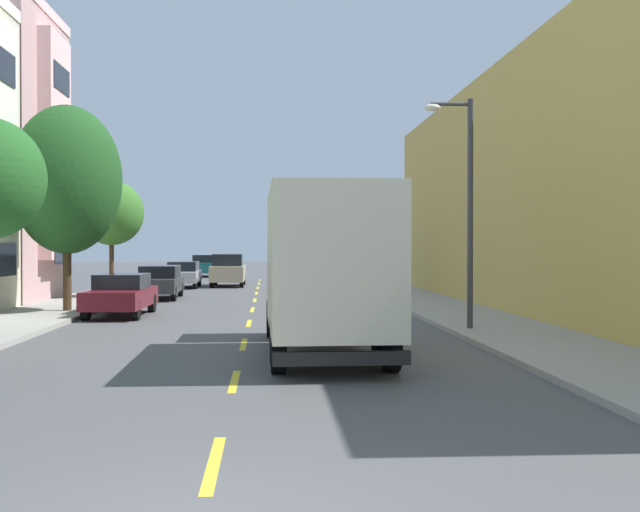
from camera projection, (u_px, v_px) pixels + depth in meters
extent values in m
plane|color=#4C4C4F|center=(256.00, 296.00, 36.09)|extent=(160.00, 160.00, 0.00)
cube|color=#99968E|center=(96.00, 298.00, 33.60)|extent=(3.20, 120.00, 0.14)
cube|color=#99968E|center=(409.00, 296.00, 34.58)|extent=(3.20, 120.00, 0.14)
cube|color=yellow|center=(214.00, 463.00, 8.15)|extent=(0.14, 2.20, 0.01)
cube|color=yellow|center=(234.00, 381.00, 13.14)|extent=(0.14, 2.20, 0.01)
cube|color=yellow|center=(244.00, 344.00, 18.13)|extent=(0.14, 2.20, 0.01)
cube|color=yellow|center=(249.00, 323.00, 23.12)|extent=(0.14, 2.20, 0.01)
cube|color=yellow|center=(252.00, 310.00, 28.11)|extent=(0.14, 2.20, 0.01)
cube|color=yellow|center=(255.00, 300.00, 33.09)|extent=(0.14, 2.20, 0.01)
cube|color=yellow|center=(257.00, 293.00, 38.08)|extent=(0.14, 2.20, 0.01)
cube|color=yellow|center=(258.00, 288.00, 43.07)|extent=(0.14, 2.20, 0.01)
cube|color=yellow|center=(259.00, 284.00, 48.06)|extent=(0.14, 2.20, 0.01)
cube|color=yellow|center=(260.00, 280.00, 53.04)|extent=(0.14, 2.20, 0.01)
cube|color=#1E232D|center=(4.00, 260.00, 24.77)|extent=(0.04, 2.35, 1.10)
cube|color=#1E232D|center=(4.00, 162.00, 24.73)|extent=(0.04, 2.35, 1.10)
cube|color=#1E232D|center=(3.00, 65.00, 24.69)|extent=(0.04, 2.35, 1.10)
cube|color=#FECACA|center=(42.00, 10.00, 31.65)|extent=(0.60, 6.88, 0.44)
cube|color=#FECACA|center=(55.00, 148.00, 31.76)|extent=(0.55, 3.10, 9.48)
cube|color=#1E232D|center=(63.00, 251.00, 31.83)|extent=(0.04, 2.35, 1.10)
cube|color=#1E232D|center=(62.00, 165.00, 31.78)|extent=(0.04, 2.35, 1.10)
cube|color=#1E232D|center=(62.00, 79.00, 31.74)|extent=(0.04, 2.35, 1.10)
cube|color=tan|center=(632.00, 188.00, 27.00)|extent=(10.00, 36.00, 8.93)
cylinder|color=#47331E|center=(67.00, 273.00, 26.10)|extent=(0.29, 0.29, 2.62)
ellipsoid|color=#1E4C1E|center=(67.00, 180.00, 26.06)|extent=(3.76, 3.76, 5.18)
cylinder|color=#47331E|center=(112.00, 267.00, 33.51)|extent=(0.21, 0.21, 2.66)
ellipsoid|color=#387028|center=(111.00, 213.00, 33.48)|extent=(2.86, 2.86, 2.90)
cylinder|color=#38383D|center=(470.00, 214.00, 20.44)|extent=(0.16, 0.16, 6.25)
cylinder|color=#38383D|center=(451.00, 104.00, 20.37)|extent=(1.10, 0.10, 0.10)
ellipsoid|color=silver|center=(432.00, 108.00, 20.34)|extent=(0.44, 0.28, 0.20)
cube|color=beige|center=(327.00, 259.00, 15.62)|extent=(2.49, 5.64, 2.88)
cube|color=beige|center=(313.00, 270.00, 19.56)|extent=(2.33, 1.94, 2.20)
cube|color=black|center=(310.00, 251.00, 20.46)|extent=(2.02, 0.11, 0.97)
cube|color=black|center=(342.00, 358.00, 12.93)|extent=(2.40, 0.20, 0.24)
cylinder|color=black|center=(353.00, 318.00, 19.72)|extent=(0.30, 0.96, 0.96)
cylinder|color=black|center=(272.00, 319.00, 19.54)|extent=(0.30, 0.96, 0.96)
cylinder|color=black|center=(391.00, 346.00, 14.13)|extent=(0.30, 0.96, 0.96)
cylinder|color=black|center=(278.00, 348.00, 13.95)|extent=(0.30, 0.96, 0.96)
cylinder|color=black|center=(381.00, 339.00, 15.23)|extent=(0.30, 0.96, 0.96)
cylinder|color=black|center=(277.00, 340.00, 15.05)|extent=(0.30, 0.96, 0.96)
cube|color=#333338|center=(159.00, 285.00, 34.02)|extent=(1.92, 4.74, 0.62)
cube|color=black|center=(160.00, 272.00, 34.39)|extent=(1.66, 2.85, 0.55)
cylinder|color=black|center=(136.00, 294.00, 32.36)|extent=(0.23, 0.66, 0.66)
cylinder|color=black|center=(174.00, 294.00, 32.51)|extent=(0.23, 0.66, 0.66)
cylinder|color=black|center=(146.00, 290.00, 35.55)|extent=(0.23, 0.66, 0.66)
cylinder|color=black|center=(180.00, 289.00, 35.69)|extent=(0.23, 0.66, 0.66)
cube|color=maroon|center=(121.00, 298.00, 25.50)|extent=(1.86, 4.52, 0.60)
cube|color=black|center=(122.00, 281.00, 25.71)|extent=(1.61, 2.18, 0.50)
cylinder|color=black|center=(86.00, 310.00, 23.93)|extent=(0.23, 0.66, 0.66)
cylinder|color=black|center=(136.00, 310.00, 24.02)|extent=(0.23, 0.66, 0.66)
cylinder|color=black|center=(108.00, 303.00, 26.98)|extent=(0.23, 0.66, 0.66)
cylinder|color=black|center=(152.00, 303.00, 27.07)|extent=(0.23, 0.66, 0.66)
cube|color=#195B60|center=(207.00, 267.00, 59.62)|extent=(2.11, 5.34, 0.80)
cube|color=black|center=(205.00, 259.00, 58.45)|extent=(1.79, 1.63, 0.60)
cylinder|color=black|center=(193.00, 273.00, 57.78)|extent=(0.23, 0.66, 0.66)
cylinder|color=black|center=(216.00, 273.00, 57.87)|extent=(0.23, 0.66, 0.66)
cylinder|color=black|center=(198.00, 272.00, 61.38)|extent=(0.23, 0.66, 0.66)
cylinder|color=black|center=(220.00, 272.00, 61.47)|extent=(0.23, 0.66, 0.66)
cube|color=#AD1E1E|center=(344.00, 281.00, 37.44)|extent=(1.76, 4.01, 0.62)
cube|color=black|center=(345.00, 270.00, 36.95)|extent=(1.54, 1.69, 0.55)
cylinder|color=black|center=(356.00, 286.00, 38.85)|extent=(0.22, 0.66, 0.66)
cylinder|color=black|center=(327.00, 286.00, 38.74)|extent=(0.22, 0.66, 0.66)
cylinder|color=black|center=(363.00, 289.00, 36.14)|extent=(0.22, 0.66, 0.66)
cylinder|color=black|center=(331.00, 289.00, 36.03)|extent=(0.22, 0.66, 0.66)
cube|color=silver|center=(322.00, 270.00, 54.67)|extent=(1.78, 4.02, 0.62)
cube|color=black|center=(322.00, 263.00, 54.19)|extent=(1.55, 1.70, 0.55)
cylinder|color=black|center=(331.00, 274.00, 56.08)|extent=(0.23, 0.66, 0.66)
cylinder|color=black|center=(310.00, 274.00, 55.99)|extent=(0.23, 0.66, 0.66)
cylinder|color=black|center=(333.00, 275.00, 53.36)|extent=(0.23, 0.66, 0.66)
cylinder|color=black|center=(312.00, 275.00, 53.27)|extent=(0.23, 0.66, 0.66)
cube|color=black|center=(327.00, 273.00, 48.88)|extent=(1.89, 4.73, 0.62)
cube|color=black|center=(328.00, 264.00, 48.50)|extent=(1.64, 2.84, 0.55)
cylinder|color=black|center=(337.00, 277.00, 50.54)|extent=(0.23, 0.66, 0.66)
cylinder|color=black|center=(313.00, 277.00, 50.41)|extent=(0.23, 0.66, 0.66)
cylinder|color=black|center=(342.00, 279.00, 47.36)|extent=(0.23, 0.66, 0.66)
cylinder|color=black|center=(317.00, 279.00, 47.22)|extent=(0.23, 0.66, 0.66)
cube|color=#B2B5BA|center=(183.00, 277.00, 43.43)|extent=(1.90, 4.73, 0.62)
cube|color=black|center=(184.00, 266.00, 43.80)|extent=(1.65, 2.85, 0.55)
cylinder|color=black|center=(166.00, 283.00, 41.78)|extent=(0.23, 0.66, 0.66)
cylinder|color=black|center=(195.00, 283.00, 41.91)|extent=(0.23, 0.66, 0.66)
cylinder|color=black|center=(172.00, 281.00, 44.96)|extent=(0.23, 0.66, 0.66)
cylinder|color=black|center=(199.00, 281.00, 45.10)|extent=(0.23, 0.66, 0.66)
cube|color=tan|center=(228.00, 273.00, 44.85)|extent=(1.95, 4.80, 0.90)
cube|color=black|center=(228.00, 260.00, 44.84)|extent=(1.72, 2.78, 0.70)
cylinder|color=black|center=(212.00, 282.00, 43.17)|extent=(0.22, 0.66, 0.66)
cylinder|color=black|center=(242.00, 282.00, 43.29)|extent=(0.22, 0.66, 0.66)
cylinder|color=black|center=(216.00, 280.00, 46.42)|extent=(0.22, 0.66, 0.66)
cylinder|color=black|center=(244.00, 280.00, 46.54)|extent=(0.22, 0.66, 0.66)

